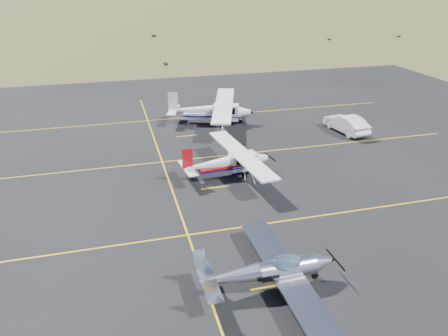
{
  "coord_description": "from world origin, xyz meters",
  "views": [
    {
      "loc": [
        -9.54,
        -19.23,
        13.94
      ],
      "look_at": [
        -2.44,
        7.17,
        1.6
      ],
      "focal_mm": 35.0,
      "sensor_mm": 36.0,
      "label": 1
    }
  ],
  "objects_px": {
    "sedan": "(346,124)",
    "aircraft_cessna": "(228,161)",
    "aircraft_plain": "(211,110)",
    "aircraft_low_wing": "(272,271)"
  },
  "relations": [
    {
      "from": "aircraft_low_wing",
      "to": "aircraft_plain",
      "type": "distance_m",
      "value": 25.2
    },
    {
      "from": "sedan",
      "to": "aircraft_cessna",
      "type": "bearing_deg",
      "value": 17.62
    },
    {
      "from": "aircraft_cessna",
      "to": "aircraft_plain",
      "type": "xyz_separation_m",
      "value": [
        1.68,
        12.25,
        0.25
      ]
    },
    {
      "from": "aircraft_low_wing",
      "to": "aircraft_plain",
      "type": "xyz_separation_m",
      "value": [
        3.08,
        25.01,
        0.43
      ]
    },
    {
      "from": "aircraft_cessna",
      "to": "aircraft_plain",
      "type": "relative_size",
      "value": 0.83
    },
    {
      "from": "aircraft_low_wing",
      "to": "aircraft_plain",
      "type": "relative_size",
      "value": 0.75
    },
    {
      "from": "aircraft_low_wing",
      "to": "aircraft_cessna",
      "type": "distance_m",
      "value": 12.84
    },
    {
      "from": "aircraft_plain",
      "to": "sedan",
      "type": "distance_m",
      "value": 13.08
    },
    {
      "from": "aircraft_cessna",
      "to": "sedan",
      "type": "relative_size",
      "value": 2.01
    },
    {
      "from": "aircraft_low_wing",
      "to": "sedan",
      "type": "relative_size",
      "value": 1.83
    }
  ]
}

